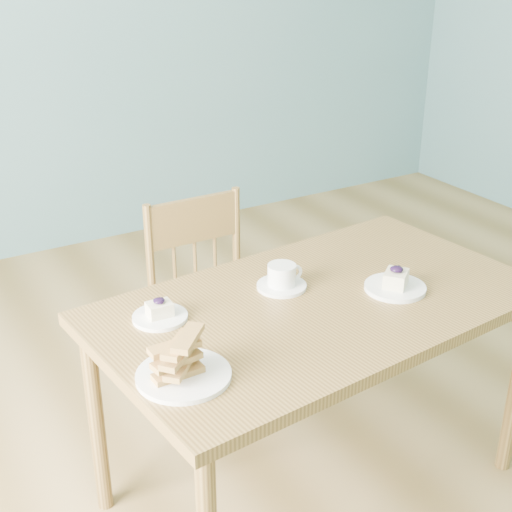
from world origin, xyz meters
TOP-DOWN VIEW (x-y plane):
  - room at (0.00, 0.00)m, footprint 5.01×5.01m
  - dining_table at (-0.09, 0.18)m, footprint 1.34×0.84m
  - dining_chair at (-0.18, 0.68)m, footprint 0.38×0.36m
  - cheesecake_plate_near at (0.14, 0.11)m, footprint 0.18×0.18m
  - cheesecake_plate_far at (-0.53, 0.31)m, footprint 0.15×0.15m
  - coffee_cup at (-0.14, 0.30)m, footprint 0.15×0.15m
  - biscotti_plate at (-0.59, 0.02)m, footprint 0.23×0.23m

SIDE VIEW (x-z plane):
  - dining_chair at x=-0.18m, z-range 0.01..0.83m
  - dining_table at x=-0.09m, z-range 0.27..0.96m
  - cheesecake_plate_far at x=-0.53m, z-range 0.67..0.73m
  - cheesecake_plate_near at x=0.14m, z-range 0.67..0.74m
  - coffee_cup at x=-0.14m, z-range 0.68..0.75m
  - biscotti_plate at x=-0.59m, z-range 0.66..0.79m
  - room at x=0.00m, z-range -0.01..2.71m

